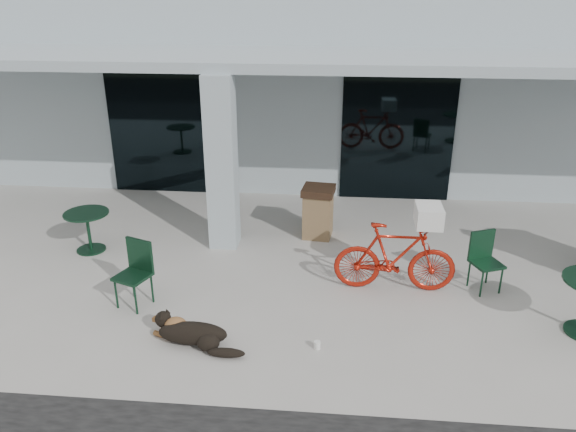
# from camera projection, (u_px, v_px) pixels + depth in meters

# --- Properties ---
(ground) EXTENTS (80.00, 80.00, 0.00)m
(ground) POSITION_uv_depth(u_px,v_px,m) (296.00, 315.00, 8.25)
(ground) COLOR #ADAAA3
(ground) RESTS_ON ground
(building) EXTENTS (22.00, 7.00, 4.50)m
(building) POSITION_uv_depth(u_px,v_px,m) (321.00, 72.00, 15.17)
(building) COLOR #9EAAB3
(building) RESTS_ON ground
(storefront_glass_left) EXTENTS (2.80, 0.06, 2.70)m
(storefront_glass_left) POSITION_uv_depth(u_px,v_px,m) (171.00, 134.00, 12.56)
(storefront_glass_left) COLOR black
(storefront_glass_left) RESTS_ON ground
(storefront_glass_right) EXTENTS (2.40, 0.06, 2.70)m
(storefront_glass_right) POSITION_uv_depth(u_px,v_px,m) (397.00, 140.00, 12.14)
(storefront_glass_right) COLOR black
(storefront_glass_right) RESTS_ON ground
(column) EXTENTS (0.50, 0.50, 3.12)m
(column) POSITION_uv_depth(u_px,v_px,m) (222.00, 164.00, 9.88)
(column) COLOR #9EAAB3
(column) RESTS_ON ground
(overhang) EXTENTS (22.00, 2.80, 0.18)m
(overhang) POSITION_uv_depth(u_px,v_px,m) (312.00, 59.00, 10.30)
(overhang) COLOR #9EAAB3
(overhang) RESTS_ON column
(bicycle) EXTENTS (1.89, 0.54, 1.13)m
(bicycle) POSITION_uv_depth(u_px,v_px,m) (395.00, 257.00, 8.73)
(bicycle) COLOR #AF1D0E
(bicycle) RESTS_ON ground
(laundry_basket) EXTENTS (0.39, 0.53, 0.31)m
(laundry_basket) POSITION_uv_depth(u_px,v_px,m) (429.00, 216.00, 8.41)
(laundry_basket) COLOR white
(laundry_basket) RESTS_ON bicycle
(dog) EXTENTS (1.14, 0.72, 0.36)m
(dog) POSITION_uv_depth(u_px,v_px,m) (193.00, 332.00, 7.55)
(dog) COLOR black
(dog) RESTS_ON ground
(cup_near_dog) EXTENTS (0.11, 0.11, 0.11)m
(cup_near_dog) POSITION_uv_depth(u_px,v_px,m) (317.00, 345.00, 7.49)
(cup_near_dog) COLOR white
(cup_near_dog) RESTS_ON ground
(cafe_table_near) EXTENTS (0.91, 0.91, 0.74)m
(cafe_table_near) POSITION_uv_depth(u_px,v_px,m) (89.00, 232.00, 10.09)
(cafe_table_near) COLOR #123420
(cafe_table_near) RESTS_ON ground
(cafe_chair_near) EXTENTS (0.61, 0.63, 1.01)m
(cafe_chair_near) POSITION_uv_depth(u_px,v_px,m) (132.00, 275.00, 8.32)
(cafe_chair_near) COLOR #123420
(cafe_chair_near) RESTS_ON ground
(cafe_chair_far_a) EXTENTS (0.57, 0.60, 0.95)m
(cafe_chair_far_a) POSITION_uv_depth(u_px,v_px,m) (487.00, 263.00, 8.75)
(cafe_chair_far_a) COLOR #123420
(cafe_chair_far_a) RESTS_ON ground
(trash_receptacle) EXTENTS (0.65, 0.65, 0.99)m
(trash_receptacle) POSITION_uv_depth(u_px,v_px,m) (318.00, 212.00, 10.61)
(trash_receptacle) COLOR brown
(trash_receptacle) RESTS_ON ground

